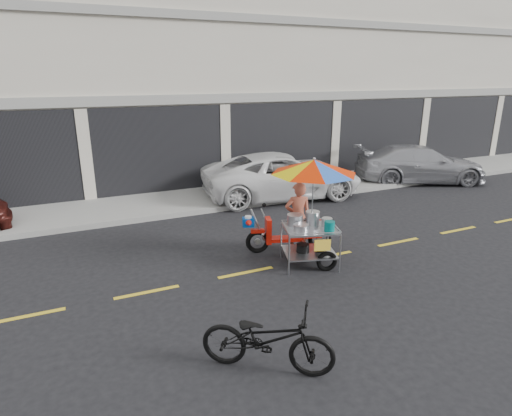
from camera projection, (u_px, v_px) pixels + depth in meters
name	position (u px, v px, depth m)	size (l,w,h in m)	color
ground	(328.00, 256.00, 9.53)	(90.00, 90.00, 0.00)	black
sidewalk	(236.00, 193.00, 14.28)	(45.00, 3.00, 0.15)	gray
shophouse_block	(252.00, 65.00, 18.55)	(36.00, 8.11, 10.40)	beige
centerline	(328.00, 256.00, 9.52)	(42.00, 0.10, 0.01)	gold
white_pickup	(282.00, 175.00, 13.90)	(2.39, 5.19, 1.44)	white
silver_pickup	(420.00, 164.00, 15.85)	(1.91, 4.69, 1.36)	#A6A7AD
near_bicycle	(267.00, 339.00, 5.75)	(0.64, 1.83, 0.96)	black
food_vendor_rig	(306.00, 195.00, 8.97)	(2.27, 2.27, 2.30)	black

